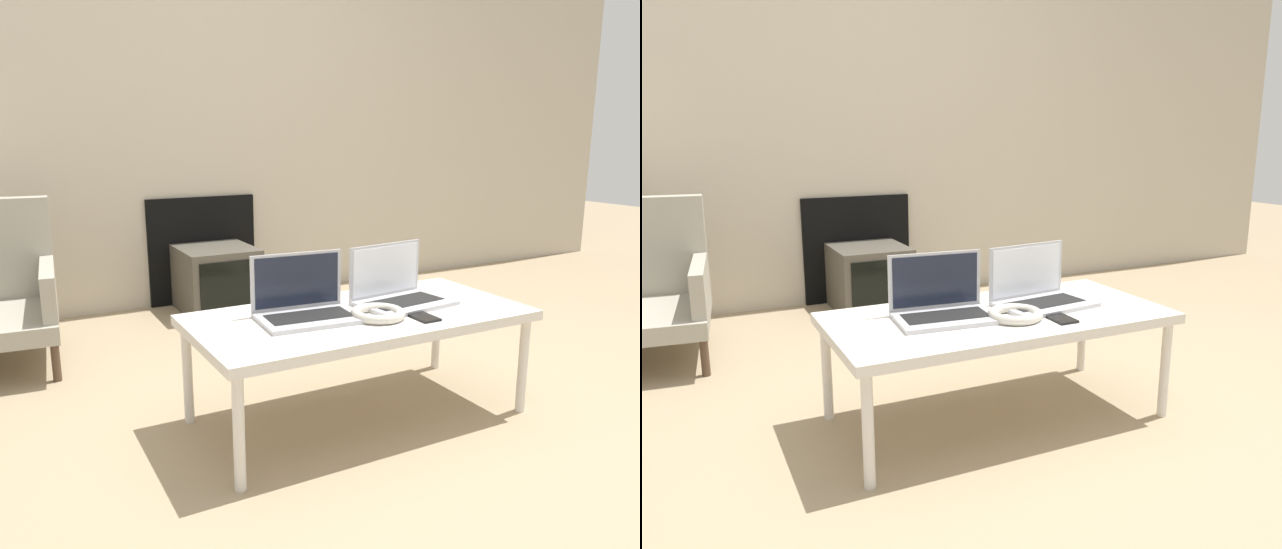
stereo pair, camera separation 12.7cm
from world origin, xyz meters
The scene contains 9 objects.
ground_plane centered at (0.00, 0.00, 0.00)m, with size 14.00×14.00×0.00m, color #998466.
wall_back centered at (0.00, 2.04, 1.29)m, with size 7.00×0.08×2.60m.
table centered at (0.00, 0.14, 0.37)m, with size 1.22×0.59×0.41m.
laptop_left centered at (-0.20, 0.19, 0.45)m, with size 0.37×0.27×0.22m.
laptop_right centered at (0.20, 0.19, 0.45)m, with size 0.37×0.28×0.22m.
headphones centered at (0.02, 0.06, 0.42)m, with size 0.19×0.19×0.03m.
phone centered at (0.16, -0.02, 0.41)m, with size 0.07×0.13×0.01m.
tv centered at (0.01, 1.76, 0.19)m, with size 0.43×0.47×0.38m.
armchair centered at (-1.18, 1.44, 0.35)m, with size 0.63×0.72×0.74m.
Camera 2 is at (-1.04, -1.76, 1.05)m, focal length 35.00 mm.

